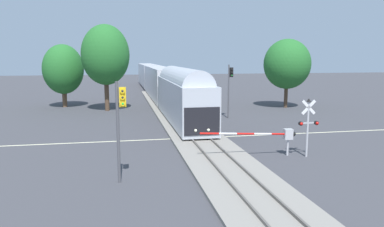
% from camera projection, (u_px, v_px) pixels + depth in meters
% --- Properties ---
extents(ground_plane, '(220.00, 220.00, 0.00)m').
position_uv_depth(ground_plane, '(197.00, 138.00, 29.75)').
color(ground_plane, '#3D3D42').
extents(road_centre_stripe, '(44.00, 0.20, 0.01)m').
position_uv_depth(road_centre_stripe, '(197.00, 138.00, 29.75)').
color(road_centre_stripe, beige).
rests_on(road_centre_stripe, ground).
extents(railway_track, '(4.40, 80.00, 0.32)m').
position_uv_depth(railway_track, '(197.00, 137.00, 29.74)').
color(railway_track, gray).
rests_on(railway_track, ground).
extents(commuter_train, '(3.04, 66.95, 5.16)m').
position_uv_depth(commuter_train, '(159.00, 81.00, 57.95)').
color(commuter_train, '#B2B7C1').
rests_on(commuter_train, railway_track).
extents(crossing_gate_near, '(6.53, 0.40, 1.80)m').
position_uv_depth(crossing_gate_near, '(277.00, 135.00, 24.07)').
color(crossing_gate_near, '#B7B7BC').
rests_on(crossing_gate_near, ground).
extents(crossing_signal_mast, '(1.36, 0.44, 3.87)m').
position_uv_depth(crossing_signal_mast, '(308.00, 121.00, 23.72)').
color(crossing_signal_mast, '#B2B2B7').
rests_on(crossing_signal_mast, ground).
extents(traffic_signal_far_side, '(0.53, 0.38, 5.71)m').
position_uv_depth(traffic_signal_far_side, '(230.00, 83.00, 38.75)').
color(traffic_signal_far_side, '#4C4C51').
rests_on(traffic_signal_far_side, ground).
extents(traffic_signal_near_left, '(0.53, 0.38, 5.29)m').
position_uv_depth(traffic_signal_near_left, '(120.00, 116.00, 18.62)').
color(traffic_signal_near_left, '#4C4C51').
rests_on(traffic_signal_near_left, ground).
extents(maple_right_background, '(5.96, 5.96, 8.79)m').
position_uv_depth(maple_right_background, '(287.00, 64.00, 46.79)').
color(maple_right_background, '#4C3828').
rests_on(maple_right_background, ground).
extents(pine_left_background, '(5.18, 5.18, 8.14)m').
position_uv_depth(pine_left_background, '(63.00, 69.00, 47.42)').
color(pine_left_background, brown).
rests_on(pine_left_background, ground).
extents(oak_behind_train, '(5.71, 5.71, 10.37)m').
position_uv_depth(oak_behind_train, '(105.00, 55.00, 43.80)').
color(oak_behind_train, '#4C3828').
rests_on(oak_behind_train, ground).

